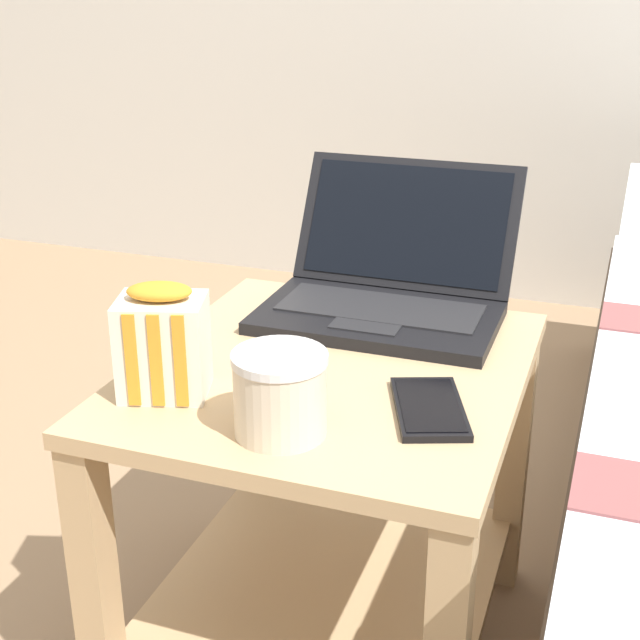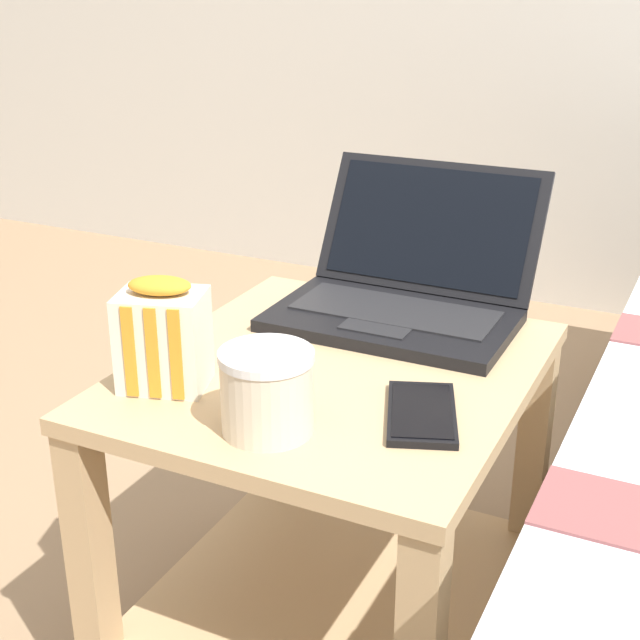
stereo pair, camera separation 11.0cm
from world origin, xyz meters
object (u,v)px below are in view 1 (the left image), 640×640
object	(u,v)px
laptop	(388,285)
cell_phone	(429,408)
mug_front_left	(280,388)
snack_bag	(163,343)

from	to	relation	value
laptop	cell_phone	distance (m)	0.33
mug_front_left	snack_bag	xyz separation A→B (m)	(-0.17, 0.04, 0.01)
snack_bag	cell_phone	world-z (taller)	snack_bag
cell_phone	laptop	bearing A→B (deg)	114.60
mug_front_left	laptop	bearing A→B (deg)	88.28
mug_front_left	cell_phone	xyz separation A→B (m)	(0.15, 0.10, -0.05)
mug_front_left	snack_bag	bearing A→B (deg)	165.54
mug_front_left	cell_phone	distance (m)	0.19
laptop	cell_phone	xyz separation A→B (m)	(0.13, -0.29, -0.04)
mug_front_left	snack_bag	size ratio (longest dim) A/B	0.96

